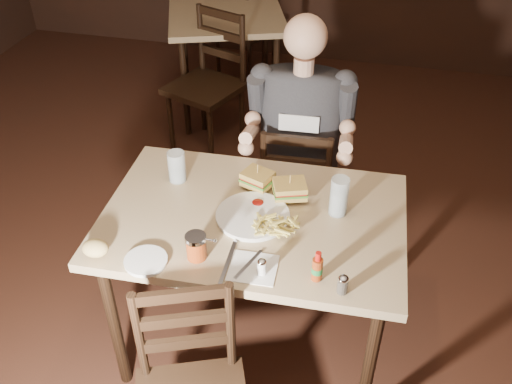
% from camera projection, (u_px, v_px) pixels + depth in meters
% --- Properties ---
extents(room_shell, '(7.00, 7.00, 7.00)m').
position_uv_depth(room_shell, '(209.00, 100.00, 1.68)').
color(room_shell, black).
rests_on(room_shell, ground).
extents(main_table, '(1.21, 0.83, 0.77)m').
position_uv_depth(main_table, '(253.00, 231.00, 2.29)').
color(main_table, tan).
rests_on(main_table, ground).
extents(bg_table, '(1.02, 1.02, 0.77)m').
position_uv_depth(bg_table, '(226.00, 26.00, 4.07)').
color(bg_table, tan).
rests_on(bg_table, ground).
extents(chair_far, '(0.41, 0.44, 0.83)m').
position_uv_depth(chair_far, '(297.00, 186.00, 2.99)').
color(chair_far, black).
rests_on(chair_far, ground).
extents(bg_chair_far, '(0.56, 0.58, 0.89)m').
position_uv_depth(bg_chair_far, '(246.00, 29.00, 4.63)').
color(bg_chair_far, black).
rests_on(bg_chair_far, ground).
extents(bg_chair_near, '(0.57, 0.59, 0.93)m').
position_uv_depth(bg_chair_near, '(205.00, 87.00, 3.77)').
color(bg_chair_near, black).
rests_on(bg_chair_near, ground).
extents(diner, '(0.55, 0.44, 0.91)m').
position_uv_depth(diner, '(301.00, 112.00, 2.67)').
color(diner, '#2F3134').
rests_on(diner, chair_far).
extents(dinner_plate, '(0.29, 0.29, 0.02)m').
position_uv_depth(dinner_plate, '(253.00, 217.00, 2.22)').
color(dinner_plate, white).
rests_on(dinner_plate, main_table).
extents(sandwich_left, '(0.15, 0.13, 0.10)m').
position_uv_depth(sandwich_left, '(258.00, 174.00, 2.35)').
color(sandwich_left, tan).
rests_on(sandwich_left, dinner_plate).
extents(sandwich_right, '(0.16, 0.14, 0.11)m').
position_uv_depth(sandwich_right, '(290.00, 184.00, 2.29)').
color(sandwich_right, tan).
rests_on(sandwich_right, dinner_plate).
extents(fries_pile, '(0.23, 0.16, 0.04)m').
position_uv_depth(fries_pile, '(275.00, 225.00, 2.14)').
color(fries_pile, '#D5C254').
rests_on(fries_pile, dinner_plate).
extents(ketchup_dollop, '(0.05, 0.05, 0.01)m').
position_uv_depth(ketchup_dollop, '(258.00, 202.00, 2.27)').
color(ketchup_dollop, maroon).
rests_on(ketchup_dollop, dinner_plate).
extents(glass_left, '(0.08, 0.08, 0.14)m').
position_uv_depth(glass_left, '(177.00, 167.00, 2.39)').
color(glass_left, silver).
rests_on(glass_left, main_table).
extents(glass_right, '(0.07, 0.07, 0.16)m').
position_uv_depth(glass_right, '(339.00, 196.00, 2.21)').
color(glass_right, silver).
rests_on(glass_right, main_table).
extents(hot_sauce, '(0.04, 0.04, 0.12)m').
position_uv_depth(hot_sauce, '(317.00, 266.00, 1.93)').
color(hot_sauce, maroon).
rests_on(hot_sauce, main_table).
extents(salt_shaker, '(0.03, 0.03, 0.06)m').
position_uv_depth(salt_shaker, '(262.00, 267.00, 1.97)').
color(salt_shaker, white).
rests_on(salt_shaker, main_table).
extents(pepper_shaker, '(0.04, 0.04, 0.07)m').
position_uv_depth(pepper_shaker, '(343.00, 285.00, 1.90)').
color(pepper_shaker, '#38332D').
rests_on(pepper_shaker, main_table).
extents(syrup_dispenser, '(0.08, 0.08, 0.10)m').
position_uv_depth(syrup_dispenser, '(196.00, 247.00, 2.03)').
color(syrup_dispenser, maroon).
rests_on(syrup_dispenser, main_table).
extents(napkin, '(0.18, 0.16, 0.00)m').
position_uv_depth(napkin, '(253.00, 268.00, 2.01)').
color(napkin, white).
rests_on(napkin, main_table).
extents(knife, '(0.02, 0.23, 0.01)m').
position_uv_depth(knife, '(228.00, 263.00, 2.02)').
color(knife, silver).
rests_on(knife, napkin).
extents(fork, '(0.07, 0.16, 0.01)m').
position_uv_depth(fork, '(248.00, 264.00, 2.02)').
color(fork, silver).
rests_on(fork, napkin).
extents(side_plate, '(0.16, 0.16, 0.01)m').
position_uv_depth(side_plate, '(146.00, 262.00, 2.03)').
color(side_plate, white).
rests_on(side_plate, main_table).
extents(bread_roll, '(0.10, 0.08, 0.06)m').
position_uv_depth(bread_roll, '(95.00, 248.00, 2.03)').
color(bread_roll, tan).
rests_on(bread_roll, side_plate).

